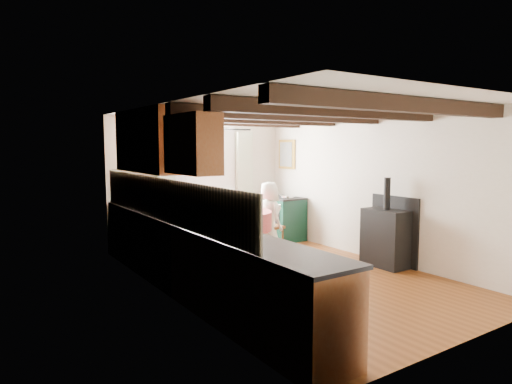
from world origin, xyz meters
TOP-DOWN VIEW (x-y plane):
  - floor at (0.00, 0.00)m, footprint 3.60×5.50m
  - ceiling at (0.00, 0.00)m, footprint 3.60×5.50m
  - wall_back at (0.00, 2.75)m, footprint 3.60×0.00m
  - wall_front at (0.00, -2.75)m, footprint 3.60×0.00m
  - wall_left at (-1.80, 0.00)m, footprint 0.00×5.50m
  - wall_right at (1.80, 0.00)m, footprint 0.00×5.50m
  - beam_a at (0.00, -2.00)m, footprint 3.60×0.16m
  - beam_b at (0.00, -1.00)m, footprint 3.60×0.16m
  - beam_c at (0.00, 0.00)m, footprint 3.60×0.16m
  - beam_d at (0.00, 1.00)m, footprint 3.60×0.16m
  - beam_e at (0.00, 2.00)m, footprint 3.60×0.16m
  - splash_left at (-1.78, 0.30)m, footprint 0.02×4.50m
  - splash_back at (-1.00, 2.73)m, footprint 1.40×0.02m
  - base_cabinet_left at (-1.50, 0.00)m, footprint 0.60×5.30m
  - base_cabinet_back at (-1.05, 2.45)m, footprint 1.30×0.60m
  - worktop_left at (-1.48, 0.00)m, footprint 0.64×5.30m
  - worktop_back at (-1.05, 2.43)m, footprint 1.30×0.64m
  - wall_cabinet_glass at (-1.63, 1.20)m, footprint 0.34×1.80m
  - wall_cabinet_solid at (-1.63, -0.30)m, footprint 0.34×0.90m
  - window_frame at (0.10, 2.73)m, footprint 1.34×0.03m
  - window_pane at (0.10, 2.74)m, footprint 1.20×0.01m
  - curtain_left at (-0.75, 2.65)m, footprint 0.35×0.10m
  - curtain_right at (0.95, 2.65)m, footprint 0.35×0.10m
  - curtain_rod at (0.10, 2.65)m, footprint 2.00×0.03m
  - wall_picture at (1.77, 2.30)m, footprint 0.04×0.50m
  - wall_plate at (1.05, 2.72)m, footprint 0.30×0.02m
  - rug at (-0.05, 1.40)m, footprint 1.89×1.47m
  - dining_table at (-0.05, 1.40)m, footprint 1.28×1.28m
  - chair_near at (-0.12, 0.58)m, footprint 0.39×0.41m
  - chair_left at (-0.88, 1.46)m, footprint 0.46×0.44m
  - chair_right at (0.79, 1.49)m, footprint 0.41×0.39m
  - aga_range at (1.47, 2.09)m, footprint 0.61×0.95m
  - cast_iron_stove at (1.58, -0.48)m, footprint 0.42×0.70m
  - child_far at (-0.16, 1.99)m, footprint 0.47×0.37m
  - child_right at (0.71, 1.43)m, footprint 0.43×0.63m
  - bowl_a at (0.01, 1.02)m, footprint 0.31×0.31m
  - bowl_b at (-0.19, 1.26)m, footprint 0.25×0.25m
  - cup at (-0.29, 1.40)m, footprint 0.14×0.14m
  - canister_tall at (-1.33, 2.38)m, footprint 0.14×0.14m
  - canister_wide at (-0.93, 2.54)m, footprint 0.16×0.16m
  - canister_slim at (-0.89, 2.42)m, footprint 0.09×0.09m

SIDE VIEW (x-z plane):
  - floor at x=0.00m, z-range 0.00..0.00m
  - rug at x=-0.05m, z-range 0.00..0.01m
  - dining_table at x=-0.05m, z-range 0.00..0.77m
  - aga_range at x=1.47m, z-range 0.00..0.87m
  - base_cabinet_left at x=-1.50m, z-range 0.00..0.88m
  - base_cabinet_back at x=-1.05m, z-range 0.00..0.88m
  - chair_right at x=0.79m, z-range 0.00..0.89m
  - chair_left at x=-0.88m, z-range 0.00..0.89m
  - chair_near at x=-0.12m, z-range 0.00..0.90m
  - child_far at x=-0.16m, z-range 0.00..1.12m
  - child_right at x=0.71m, z-range 0.00..1.24m
  - cast_iron_stove at x=1.58m, z-range 0.00..1.39m
  - bowl_a at x=0.01m, z-range 0.77..0.83m
  - bowl_b at x=-0.19m, z-range 0.77..0.83m
  - cup at x=-0.29m, z-range 0.77..0.87m
  - worktop_left at x=-1.48m, z-range 0.88..0.92m
  - worktop_back at x=-1.05m, z-range 0.88..0.92m
  - canister_wide at x=-0.93m, z-range 0.92..1.10m
  - canister_tall at x=-1.33m, z-range 0.92..1.16m
  - canister_slim at x=-0.89m, z-range 0.92..1.17m
  - curtain_left at x=-0.75m, z-range 0.05..2.15m
  - curtain_right at x=0.95m, z-range 0.05..2.15m
  - wall_back at x=0.00m, z-range 0.00..2.40m
  - wall_front at x=0.00m, z-range 0.00..2.40m
  - wall_left at x=-1.80m, z-range 0.00..2.40m
  - wall_right at x=1.80m, z-range 0.00..2.40m
  - splash_left at x=-1.78m, z-range 0.92..1.48m
  - splash_back at x=-1.00m, z-range 0.92..1.48m
  - window_frame at x=0.10m, z-range 0.83..2.37m
  - window_pane at x=0.10m, z-range 0.90..2.30m
  - wall_picture at x=1.77m, z-range 1.40..2.00m
  - wall_plate at x=1.05m, z-range 1.55..1.85m
  - wall_cabinet_solid at x=-1.63m, z-range 1.55..2.25m
  - wall_cabinet_glass at x=-1.63m, z-range 1.50..2.40m
  - curtain_rod at x=0.10m, z-range 2.19..2.22m
  - beam_a at x=0.00m, z-range 2.23..2.39m
  - beam_b at x=0.00m, z-range 2.23..2.39m
  - beam_c at x=0.00m, z-range 2.23..2.39m
  - beam_d at x=0.00m, z-range 2.23..2.39m
  - beam_e at x=0.00m, z-range 2.23..2.39m
  - ceiling at x=0.00m, z-range 2.40..2.40m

